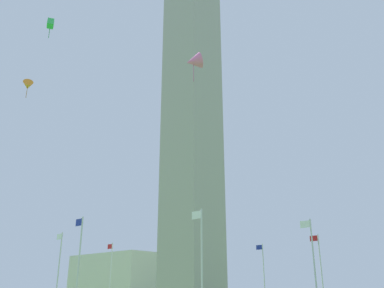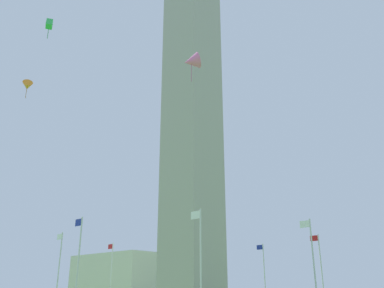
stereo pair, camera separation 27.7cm
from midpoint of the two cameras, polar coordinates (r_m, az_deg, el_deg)
obelisk_monument at (r=54.18m, az=-0.15°, el=5.44°), size 5.71×5.71×51.93m
flagpole_n at (r=60.17m, az=-11.34°, el=-17.31°), size 1.12×0.14×9.40m
flagpole_ne at (r=50.62m, az=-18.14°, el=-16.34°), size 1.12×0.14×9.40m
flagpole_e at (r=39.33m, az=-15.63°, el=-15.84°), size 1.12×0.14×9.40m
flagpole_se at (r=34.18m, az=1.05°, el=-16.04°), size 1.12×0.14×9.40m
flagpole_s at (r=40.59m, az=16.28°, el=-15.89°), size 1.12×0.14×9.40m
flagpole_sw at (r=52.01m, az=17.22°, el=-16.50°), size 1.12×0.14×9.40m
flagpole_w at (r=61.00m, az=9.73°, el=-17.43°), size 1.12×0.14×9.40m
flagpole_nw at (r=64.03m, az=-0.90°, el=-17.80°), size 1.12×0.14×9.40m
kite_pink_delta at (r=27.92m, az=-0.07°, el=11.32°), size 1.61×1.63×2.15m
kite_orange_delta at (r=43.24m, az=-21.89°, el=7.51°), size 1.48×1.36×1.95m
kite_green_box at (r=36.44m, az=-19.15°, el=15.43°), size 0.95×0.83×1.86m
distant_building at (r=85.54m, az=-8.50°, el=-18.26°), size 19.04×16.32×9.73m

